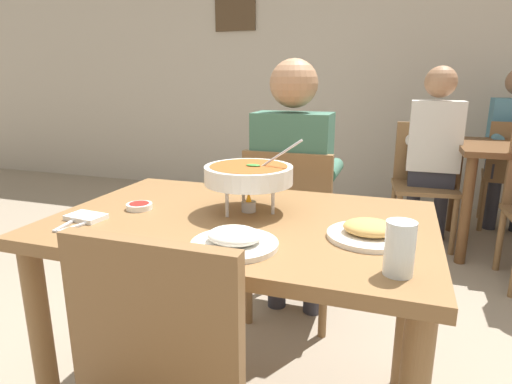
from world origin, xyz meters
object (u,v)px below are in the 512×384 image
(dining_table_main, at_px, (242,252))
(chair_bg_middle, at_px, (423,175))
(curry_bowl, at_px, (248,175))
(diner_main, at_px, (294,179))
(rice_plate, at_px, (234,240))
(chair_diner_main, at_px, (291,227))
(drink_glass, at_px, (399,251))
(appetizer_plate, at_px, (369,232))
(sauce_dish, at_px, (139,206))
(patron_bg_middle, at_px, (434,145))

(dining_table_main, relative_size, chair_bg_middle, 1.36)
(curry_bowl, bearing_deg, diner_main, 89.73)
(rice_plate, xyz_separation_m, chair_bg_middle, (0.59, 2.40, -0.29))
(chair_diner_main, relative_size, drink_glass, 6.92)
(chair_diner_main, xyz_separation_m, curry_bowl, (-0.00, -0.62, 0.39))
(appetizer_plate, bearing_deg, chair_bg_middle, 83.50)
(appetizer_plate, relative_size, chair_bg_middle, 0.27)
(appetizer_plate, height_order, sauce_dish, appetizer_plate)
(diner_main, relative_size, rice_plate, 5.46)
(chair_diner_main, height_order, chair_bg_middle, same)
(dining_table_main, distance_m, appetizer_plate, 0.44)
(patron_bg_middle, bearing_deg, sauce_dish, -116.84)
(chair_bg_middle, bearing_deg, curry_bowl, -107.81)
(diner_main, height_order, sauce_dish, diner_main)
(sauce_dish, bearing_deg, patron_bg_middle, 63.16)
(dining_table_main, relative_size, curry_bowl, 3.69)
(chair_bg_middle, bearing_deg, dining_table_main, -107.18)
(rice_plate, bearing_deg, patron_bg_middle, 74.83)
(curry_bowl, bearing_deg, rice_plate, -76.72)
(dining_table_main, distance_m, diner_main, 0.73)
(diner_main, relative_size, drink_glass, 10.08)
(diner_main, distance_m, curry_bowl, 0.67)
(appetizer_plate, bearing_deg, diner_main, 117.82)
(drink_glass, bearing_deg, curry_bowl, 144.90)
(curry_bowl, bearing_deg, chair_bg_middle, 72.19)
(patron_bg_middle, bearing_deg, chair_diner_main, -116.48)
(rice_plate, distance_m, appetizer_plate, 0.39)
(sauce_dish, bearing_deg, drink_glass, -16.23)
(diner_main, xyz_separation_m, rice_plate, (0.07, -0.97, 0.05))
(chair_diner_main, relative_size, sauce_dish, 10.00)
(chair_diner_main, distance_m, appetizer_plate, 0.90)
(sauce_dish, bearing_deg, rice_plate, -26.19)
(curry_bowl, relative_size, drink_glass, 2.56)
(diner_main, relative_size, sauce_dish, 14.56)
(rice_plate, bearing_deg, curry_bowl, 103.28)
(drink_glass, bearing_deg, dining_table_main, 150.65)
(curry_bowl, bearing_deg, drink_glass, -35.10)
(patron_bg_middle, bearing_deg, appetizer_plate, -97.82)
(sauce_dish, relative_size, chair_bg_middle, 0.10)
(sauce_dish, height_order, patron_bg_middle, patron_bg_middle)
(chair_diner_main, xyz_separation_m, drink_glass, (0.50, -0.97, 0.32))
(dining_table_main, bearing_deg, chair_bg_middle, 72.82)
(chair_diner_main, bearing_deg, appetizer_plate, -61.16)
(dining_table_main, xyz_separation_m, drink_glass, (0.50, -0.28, 0.18))
(chair_diner_main, relative_size, rice_plate, 3.75)
(chair_diner_main, relative_size, patron_bg_middle, 0.69)
(dining_table_main, xyz_separation_m, curry_bowl, (-0.00, 0.07, 0.25))
(sauce_dish, bearing_deg, curry_bowl, 14.74)
(dining_table_main, bearing_deg, sauce_dish, -176.06)
(sauce_dish, bearing_deg, diner_main, 63.48)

